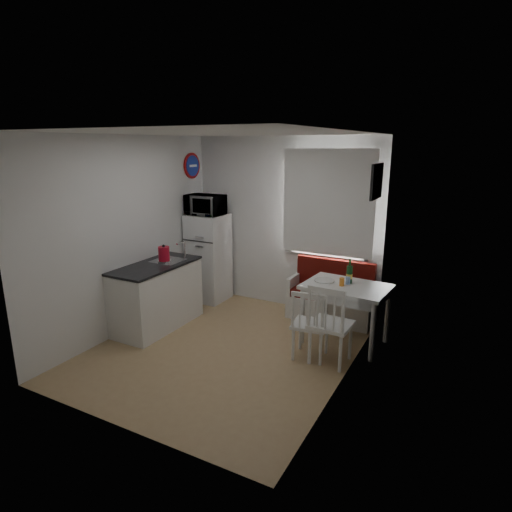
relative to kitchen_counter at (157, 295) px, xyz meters
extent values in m
cube|color=tan|center=(1.20, -0.16, -0.46)|extent=(3.00, 3.50, 0.02)
cube|color=white|center=(1.20, -0.16, 2.14)|extent=(3.00, 3.50, 0.02)
cube|color=white|center=(1.20, 1.59, 0.84)|extent=(3.00, 0.02, 2.60)
cube|color=white|center=(1.20, -1.91, 0.84)|extent=(3.00, 0.02, 2.60)
cube|color=white|center=(-0.30, -0.16, 0.84)|extent=(0.02, 3.50, 2.60)
cube|color=white|center=(2.70, -0.16, 0.84)|extent=(0.02, 3.50, 2.60)
cube|color=white|center=(1.90, 1.56, 1.17)|extent=(1.22, 0.06, 1.47)
cube|color=white|center=(1.90, 1.49, 1.22)|extent=(1.35, 0.02, 1.50)
cube|color=white|center=(0.00, -0.01, -0.03)|extent=(0.60, 1.30, 0.86)
cube|color=black|center=(0.00, -0.01, 0.43)|extent=(0.62, 1.32, 0.03)
cube|color=#99999E|center=(0.02, 0.24, 0.39)|extent=(0.40, 0.40, 0.10)
cylinder|color=silver|center=(0.18, 0.42, 0.57)|extent=(0.02, 0.02, 0.26)
cylinder|color=navy|center=(-0.27, 1.29, 1.69)|extent=(0.03, 0.40, 0.40)
cube|color=black|center=(2.67, 0.94, 1.59)|extent=(0.04, 0.52, 0.42)
cube|color=white|center=(2.06, 1.32, -0.29)|extent=(1.21, 0.47, 0.34)
cube|color=#60100C|center=(2.06, 1.32, -0.06)|extent=(1.16, 0.43, 0.11)
cube|color=#60100C|center=(2.06, 1.50, 0.20)|extent=(1.16, 0.09, 0.43)
cube|color=white|center=(2.45, 0.71, 0.30)|extent=(1.09, 0.81, 0.04)
cube|color=white|center=(2.45, 0.71, 0.22)|extent=(0.98, 0.69, 0.12)
cylinder|color=white|center=(2.45, 0.71, -0.09)|extent=(0.06, 0.06, 0.73)
cube|color=white|center=(2.20, 0.14, -0.04)|extent=(0.45, 0.43, 0.04)
cube|color=white|center=(2.20, -0.03, 0.19)|extent=(0.39, 0.08, 0.43)
cube|color=white|center=(2.45, 0.14, 0.01)|extent=(0.47, 0.45, 0.04)
cube|color=white|center=(2.45, -0.06, 0.27)|extent=(0.44, 0.06, 0.48)
cube|color=white|center=(0.02, 1.24, 0.25)|extent=(0.56, 0.56, 1.41)
imported|color=white|center=(0.02, 1.19, 1.11)|extent=(0.57, 0.39, 0.32)
cylinder|color=red|center=(0.05, 0.13, 0.57)|extent=(0.18, 0.18, 0.24)
cylinder|color=orange|center=(2.40, 0.66, 0.37)|extent=(0.06, 0.06, 0.10)
cylinder|color=#87B1E7|center=(2.45, 0.76, 0.37)|extent=(0.06, 0.06, 0.10)
cylinder|color=white|center=(2.15, 0.73, 0.33)|extent=(0.26, 0.26, 0.02)
camera|label=1|loc=(3.81, -4.29, 2.03)|focal=30.00mm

